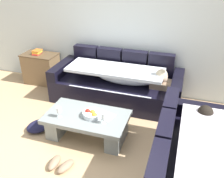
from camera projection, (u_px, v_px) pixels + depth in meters
ground_plane at (77, 157)px, 3.29m from camera, size 14.00×14.00×0.00m
back_wall at (123, 22)px, 4.45m from camera, size 9.00×0.10×2.70m
couch_along_wall at (118, 84)px, 4.47m from camera, size 2.34×0.92×0.88m
couch_near_window at (194, 166)px, 2.70m from camera, size 0.92×1.99×0.88m
coffee_table at (87, 123)px, 3.57m from camera, size 1.20×0.68×0.38m
fruit_bowl at (92, 114)px, 3.46m from camera, size 0.28×0.28×0.10m
wine_glass_near_left at (59, 110)px, 3.41m from camera, size 0.07×0.07×0.17m
wine_glass_near_right at (104, 116)px, 3.27m from camera, size 0.07×0.07×0.17m
open_magazine at (104, 115)px, 3.49m from camera, size 0.33×0.29×0.01m
side_cabinet at (41, 68)px, 5.15m from camera, size 0.72×0.44×0.64m
book_stack_on_cabinet at (37, 52)px, 4.99m from camera, size 0.17×0.23×0.08m
pair_of_shoes at (60, 164)px, 3.11m from camera, size 0.33×0.30×0.09m
crumpled_garment at (39, 126)px, 3.80m from camera, size 0.48×0.51×0.12m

